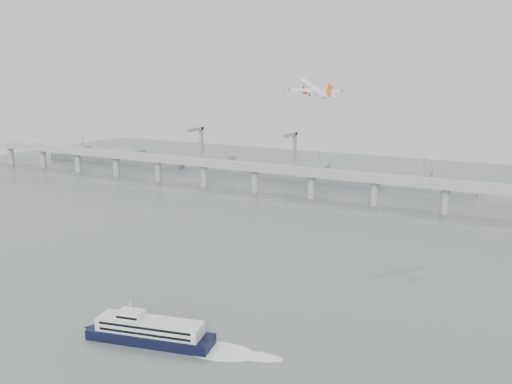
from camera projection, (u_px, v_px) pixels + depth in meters
The scene contains 5 objects.
ground at pixel (196, 296), 236.84m from camera, with size 900.00×900.00×0.00m, color slate.
bridge at pixel (347, 180), 405.34m from camera, with size 800.00×22.00×23.90m.
distant_fleet at pixel (219, 166), 535.57m from camera, with size 453.00×60.90×40.00m.
ferry at pixel (150, 331), 195.54m from camera, with size 76.12×25.94×14.52m.
airliner at pixel (314, 89), 306.95m from camera, with size 31.35×30.11×14.09m.
Camera 1 is at (128.92, -182.32, 94.81)m, focal length 38.00 mm.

